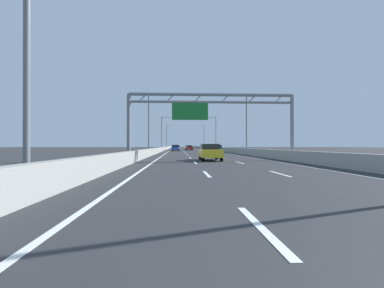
% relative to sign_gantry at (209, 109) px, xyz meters
% --- Properties ---
extents(ground_plane, '(260.00, 260.00, 0.00)m').
position_rel_sign_gantry_xyz_m(ground_plane, '(0.27, 74.47, -4.83)').
color(ground_plane, '#2D2D30').
extents(lane_dash_left_0, '(0.16, 3.00, 0.01)m').
position_rel_sign_gantry_xyz_m(lane_dash_left_0, '(-1.53, -22.03, -4.82)').
color(lane_dash_left_0, white).
rests_on(lane_dash_left_0, ground_plane).
extents(lane_dash_left_1, '(0.16, 3.00, 0.01)m').
position_rel_sign_gantry_xyz_m(lane_dash_left_1, '(-1.53, -13.03, -4.82)').
color(lane_dash_left_1, white).
rests_on(lane_dash_left_1, ground_plane).
extents(lane_dash_left_2, '(0.16, 3.00, 0.01)m').
position_rel_sign_gantry_xyz_m(lane_dash_left_2, '(-1.53, -4.03, -4.82)').
color(lane_dash_left_2, white).
rests_on(lane_dash_left_2, ground_plane).
extents(lane_dash_left_3, '(0.16, 3.00, 0.01)m').
position_rel_sign_gantry_xyz_m(lane_dash_left_3, '(-1.53, 4.97, -4.82)').
color(lane_dash_left_3, white).
rests_on(lane_dash_left_3, ground_plane).
extents(lane_dash_left_4, '(0.16, 3.00, 0.01)m').
position_rel_sign_gantry_xyz_m(lane_dash_left_4, '(-1.53, 13.97, -4.82)').
color(lane_dash_left_4, white).
rests_on(lane_dash_left_4, ground_plane).
extents(lane_dash_left_5, '(0.16, 3.00, 0.01)m').
position_rel_sign_gantry_xyz_m(lane_dash_left_5, '(-1.53, 22.97, -4.82)').
color(lane_dash_left_5, white).
rests_on(lane_dash_left_5, ground_plane).
extents(lane_dash_left_6, '(0.16, 3.00, 0.01)m').
position_rel_sign_gantry_xyz_m(lane_dash_left_6, '(-1.53, 31.97, -4.82)').
color(lane_dash_left_6, white).
rests_on(lane_dash_left_6, ground_plane).
extents(lane_dash_left_7, '(0.16, 3.00, 0.01)m').
position_rel_sign_gantry_xyz_m(lane_dash_left_7, '(-1.53, 40.97, -4.82)').
color(lane_dash_left_7, white).
rests_on(lane_dash_left_7, ground_plane).
extents(lane_dash_left_8, '(0.16, 3.00, 0.01)m').
position_rel_sign_gantry_xyz_m(lane_dash_left_8, '(-1.53, 49.97, -4.82)').
color(lane_dash_left_8, white).
rests_on(lane_dash_left_8, ground_plane).
extents(lane_dash_left_9, '(0.16, 3.00, 0.01)m').
position_rel_sign_gantry_xyz_m(lane_dash_left_9, '(-1.53, 58.97, -4.82)').
color(lane_dash_left_9, white).
rests_on(lane_dash_left_9, ground_plane).
extents(lane_dash_left_10, '(0.16, 3.00, 0.01)m').
position_rel_sign_gantry_xyz_m(lane_dash_left_10, '(-1.53, 67.97, -4.82)').
color(lane_dash_left_10, white).
rests_on(lane_dash_left_10, ground_plane).
extents(lane_dash_left_11, '(0.16, 3.00, 0.01)m').
position_rel_sign_gantry_xyz_m(lane_dash_left_11, '(-1.53, 76.97, -4.82)').
color(lane_dash_left_11, white).
rests_on(lane_dash_left_11, ground_plane).
extents(lane_dash_left_12, '(0.16, 3.00, 0.01)m').
position_rel_sign_gantry_xyz_m(lane_dash_left_12, '(-1.53, 85.97, -4.82)').
color(lane_dash_left_12, white).
rests_on(lane_dash_left_12, ground_plane).
extents(lane_dash_left_13, '(0.16, 3.00, 0.01)m').
position_rel_sign_gantry_xyz_m(lane_dash_left_13, '(-1.53, 94.97, -4.82)').
color(lane_dash_left_13, white).
rests_on(lane_dash_left_13, ground_plane).
extents(lane_dash_left_14, '(0.16, 3.00, 0.01)m').
position_rel_sign_gantry_xyz_m(lane_dash_left_14, '(-1.53, 103.97, -4.82)').
color(lane_dash_left_14, white).
rests_on(lane_dash_left_14, ground_plane).
extents(lane_dash_left_15, '(0.16, 3.00, 0.01)m').
position_rel_sign_gantry_xyz_m(lane_dash_left_15, '(-1.53, 112.97, -4.82)').
color(lane_dash_left_15, white).
rests_on(lane_dash_left_15, ground_plane).
extents(lane_dash_left_16, '(0.16, 3.00, 0.01)m').
position_rel_sign_gantry_xyz_m(lane_dash_left_16, '(-1.53, 121.97, -4.82)').
color(lane_dash_left_16, white).
rests_on(lane_dash_left_16, ground_plane).
extents(lane_dash_left_17, '(0.16, 3.00, 0.01)m').
position_rel_sign_gantry_xyz_m(lane_dash_left_17, '(-1.53, 130.97, -4.82)').
color(lane_dash_left_17, white).
rests_on(lane_dash_left_17, ground_plane).
extents(lane_dash_right_1, '(0.16, 3.00, 0.01)m').
position_rel_sign_gantry_xyz_m(lane_dash_right_1, '(2.07, -13.03, -4.82)').
color(lane_dash_right_1, white).
rests_on(lane_dash_right_1, ground_plane).
extents(lane_dash_right_2, '(0.16, 3.00, 0.01)m').
position_rel_sign_gantry_xyz_m(lane_dash_right_2, '(2.07, -4.03, -4.82)').
color(lane_dash_right_2, white).
rests_on(lane_dash_right_2, ground_plane).
extents(lane_dash_right_3, '(0.16, 3.00, 0.01)m').
position_rel_sign_gantry_xyz_m(lane_dash_right_3, '(2.07, 4.97, -4.82)').
color(lane_dash_right_3, white).
rests_on(lane_dash_right_3, ground_plane).
extents(lane_dash_right_4, '(0.16, 3.00, 0.01)m').
position_rel_sign_gantry_xyz_m(lane_dash_right_4, '(2.07, 13.97, -4.82)').
color(lane_dash_right_4, white).
rests_on(lane_dash_right_4, ground_plane).
extents(lane_dash_right_5, '(0.16, 3.00, 0.01)m').
position_rel_sign_gantry_xyz_m(lane_dash_right_5, '(2.07, 22.97, -4.82)').
color(lane_dash_right_5, white).
rests_on(lane_dash_right_5, ground_plane).
extents(lane_dash_right_6, '(0.16, 3.00, 0.01)m').
position_rel_sign_gantry_xyz_m(lane_dash_right_6, '(2.07, 31.97, -4.82)').
color(lane_dash_right_6, white).
rests_on(lane_dash_right_6, ground_plane).
extents(lane_dash_right_7, '(0.16, 3.00, 0.01)m').
position_rel_sign_gantry_xyz_m(lane_dash_right_7, '(2.07, 40.97, -4.82)').
color(lane_dash_right_7, white).
rests_on(lane_dash_right_7, ground_plane).
extents(lane_dash_right_8, '(0.16, 3.00, 0.01)m').
position_rel_sign_gantry_xyz_m(lane_dash_right_8, '(2.07, 49.97, -4.82)').
color(lane_dash_right_8, white).
rests_on(lane_dash_right_8, ground_plane).
extents(lane_dash_right_9, '(0.16, 3.00, 0.01)m').
position_rel_sign_gantry_xyz_m(lane_dash_right_9, '(2.07, 58.97, -4.82)').
color(lane_dash_right_9, white).
rests_on(lane_dash_right_9, ground_plane).
extents(lane_dash_right_10, '(0.16, 3.00, 0.01)m').
position_rel_sign_gantry_xyz_m(lane_dash_right_10, '(2.07, 67.97, -4.82)').
color(lane_dash_right_10, white).
rests_on(lane_dash_right_10, ground_plane).
extents(lane_dash_right_11, '(0.16, 3.00, 0.01)m').
position_rel_sign_gantry_xyz_m(lane_dash_right_11, '(2.07, 76.97, -4.82)').
color(lane_dash_right_11, white).
rests_on(lane_dash_right_11, ground_plane).
extents(lane_dash_right_12, '(0.16, 3.00, 0.01)m').
position_rel_sign_gantry_xyz_m(lane_dash_right_12, '(2.07, 85.97, -4.82)').
color(lane_dash_right_12, white).
rests_on(lane_dash_right_12, ground_plane).
extents(lane_dash_right_13, '(0.16, 3.00, 0.01)m').
position_rel_sign_gantry_xyz_m(lane_dash_right_13, '(2.07, 94.97, -4.82)').
color(lane_dash_right_13, white).
rests_on(lane_dash_right_13, ground_plane).
extents(lane_dash_right_14, '(0.16, 3.00, 0.01)m').
position_rel_sign_gantry_xyz_m(lane_dash_right_14, '(2.07, 103.97, -4.82)').
color(lane_dash_right_14, white).
rests_on(lane_dash_right_14, ground_plane).
extents(lane_dash_right_15, '(0.16, 3.00, 0.01)m').
position_rel_sign_gantry_xyz_m(lane_dash_right_15, '(2.07, 112.97, -4.82)').
color(lane_dash_right_15, white).
rests_on(lane_dash_right_15, ground_plane).
extents(lane_dash_right_16, '(0.16, 3.00, 0.01)m').
position_rel_sign_gantry_xyz_m(lane_dash_right_16, '(2.07, 121.97, -4.82)').
color(lane_dash_right_16, white).
rests_on(lane_dash_right_16, ground_plane).
extents(lane_dash_right_17, '(0.16, 3.00, 0.01)m').
position_rel_sign_gantry_xyz_m(lane_dash_right_17, '(2.07, 130.97, -4.82)').
color(lane_dash_right_17, white).
rests_on(lane_dash_right_17, ground_plane).
extents(edge_line_left, '(0.16, 176.00, 0.01)m').
position_rel_sign_gantry_xyz_m(edge_line_left, '(-4.98, 62.47, -4.82)').
color(edge_line_left, white).
rests_on(edge_line_left, ground_plane).
extents(edge_line_right, '(0.16, 176.00, 0.01)m').
position_rel_sign_gantry_xyz_m(edge_line_right, '(5.52, 62.47, -4.82)').
color(edge_line_right, white).
rests_on(edge_line_right, ground_plane).
extents(barrier_left, '(0.45, 220.00, 0.95)m').
position_rel_sign_gantry_xyz_m(barrier_left, '(-6.63, 84.47, -4.35)').
color(barrier_left, '#9E9E99').
rests_on(barrier_left, ground_plane).
extents(barrier_right, '(0.45, 220.00, 0.95)m').
position_rel_sign_gantry_xyz_m(barrier_right, '(7.17, 84.47, -4.35)').
color(barrier_right, '#9E9E99').
rests_on(barrier_right, ground_plane).
extents(sign_gantry, '(15.89, 0.36, 6.36)m').
position_rel_sign_gantry_xyz_m(sign_gantry, '(0.00, 0.00, 0.00)').
color(sign_gantry, gray).
rests_on(sign_gantry, ground_plane).
extents(streetlamp_left_near, '(2.58, 0.28, 9.50)m').
position_rel_sign_gantry_xyz_m(streetlamp_left_near, '(-7.19, -18.15, 0.57)').
color(streetlamp_left_near, slate).
rests_on(streetlamp_left_near, ground_plane).
extents(streetlamp_left_mid, '(2.58, 0.28, 9.50)m').
position_rel_sign_gantry_xyz_m(streetlamp_left_mid, '(-7.19, 17.93, 0.57)').
color(streetlamp_left_mid, slate).
rests_on(streetlamp_left_mid, ground_plane).
extents(streetlamp_right_mid, '(2.58, 0.28, 9.50)m').
position_rel_sign_gantry_xyz_m(streetlamp_right_mid, '(7.74, 17.93, 0.57)').
color(streetlamp_right_mid, slate).
rests_on(streetlamp_right_mid, ground_plane).
extents(streetlamp_left_far, '(2.58, 0.28, 9.50)m').
position_rel_sign_gantry_xyz_m(streetlamp_left_far, '(-7.19, 54.01, 0.57)').
color(streetlamp_left_far, slate).
rests_on(streetlamp_left_far, ground_plane).
extents(streetlamp_right_far, '(2.58, 0.28, 9.50)m').
position_rel_sign_gantry_xyz_m(streetlamp_right_far, '(7.74, 54.01, 0.57)').
color(streetlamp_right_far, slate).
rests_on(streetlamp_right_far, ground_plane).
extents(streetlamp_left_distant, '(2.58, 0.28, 9.50)m').
position_rel_sign_gantry_xyz_m(streetlamp_left_distant, '(-7.19, 90.08, 0.57)').
color(streetlamp_left_distant, slate).
rests_on(streetlamp_left_distant, ground_plane).
extents(streetlamp_right_distant, '(2.58, 0.28, 9.50)m').
position_rel_sign_gantry_xyz_m(streetlamp_right_distant, '(7.74, 90.08, 0.57)').
color(streetlamp_right_distant, slate).
rests_on(streetlamp_right_distant, ground_plane).
extents(green_car, '(1.80, 4.43, 1.49)m').
position_rel_sign_gantry_xyz_m(green_car, '(4.05, 24.65, -4.07)').
color(green_car, '#1E7A38').
rests_on(green_car, ground_plane).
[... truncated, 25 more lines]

